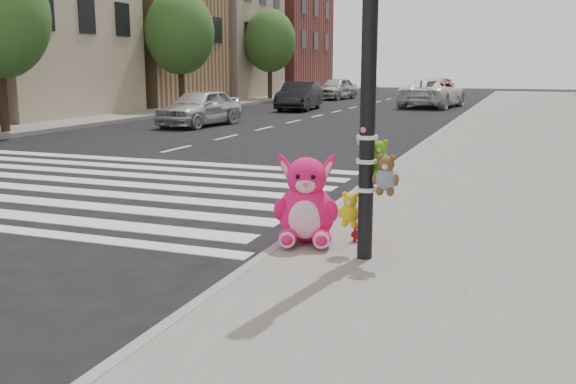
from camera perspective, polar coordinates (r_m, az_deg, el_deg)
The scene contains 18 objects.
ground at distance 6.63m, azimuth -20.03°, elevation -8.62°, with size 120.00×120.00×0.00m, color black.
sidewalk_near at distance 14.86m, azimuth 23.63°, elevation 2.13°, with size 7.00×80.00×0.14m, color slate.
sidewalk_far at distance 30.43m, azimuth -15.06°, elevation 6.86°, with size 6.00×80.00×0.14m, color slate.
curb_edge at distance 15.06m, azimuth 10.42°, elevation 2.99°, with size 0.12×80.00×0.15m, color gray.
crosswalk at distance 13.32m, azimuth -20.34°, elevation 1.14°, with size 11.00×6.00×0.01m, color silver, non-canonical shape.
bld_far_c at distance 36.49m, azimuth -12.41°, elevation 13.82°, with size 6.00×8.00×8.00m, color #A27B56.
bld_far_d at distance 44.38m, azimuth -5.95°, elevation 14.79°, with size 6.00×8.00×10.00m, color gray.
bld_far_e at distance 54.42m, azimuth -0.63°, elevation 13.65°, with size 6.00×10.00×9.00m, color brown.
signal_pole at distance 6.69m, azimuth 7.29°, elevation 7.70°, with size 0.70×0.49×4.00m.
tree_far_b at distance 30.83m, azimuth -9.60°, elevation 13.79°, with size 3.20×3.20×5.44m.
tree_far_c at distance 40.72m, azimuth -1.63°, elevation 13.27°, with size 3.20×3.20×5.44m.
pink_bunny at distance 7.42m, azimuth 1.62°, elevation -1.25°, with size 0.82×0.91×1.06m.
red_teddy at distance 7.56m, azimuth 6.13°, elevation -3.60°, with size 0.15×0.10×0.22m, color #A01015, non-canonical shape.
car_silver_far at distance 23.65m, azimuth -7.84°, elevation 7.47°, with size 1.59×3.96×1.35m, color silver.
car_dark_far at distance 31.85m, azimuth 1.02°, elevation 8.54°, with size 1.47×4.21×1.39m, color black.
car_white_near at distance 34.85m, azimuth 12.75°, elevation 8.59°, with size 2.48×5.39×1.50m, color white.
car_maroon_near at distance 46.87m, azimuth 13.46°, elevation 9.02°, with size 1.79×4.41×1.28m, color #59191E.
car_silver_deep at distance 42.15m, azimuth 4.27°, elevation 9.17°, with size 1.67×4.14×1.41m, color #B9B9BF.
Camera 1 is at (4.16, -4.69, 2.17)m, focal length 40.00 mm.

